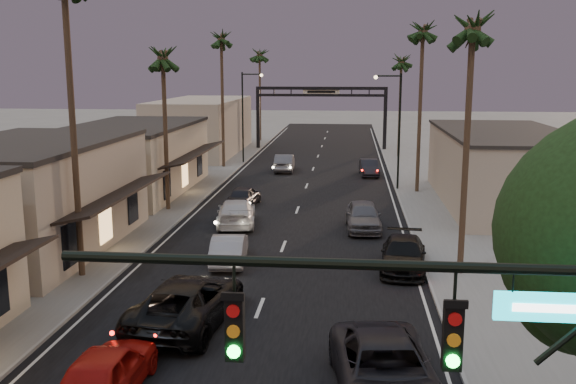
% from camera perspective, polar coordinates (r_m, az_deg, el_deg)
% --- Properties ---
extents(ground, '(200.00, 200.00, 0.00)m').
position_cam_1_polar(ground, '(46.01, 1.15, -0.81)').
color(ground, slate).
rests_on(ground, ground).
extents(road, '(14.00, 120.00, 0.02)m').
position_cam_1_polar(road, '(50.91, 1.59, 0.34)').
color(road, black).
rests_on(road, ground).
extents(sidewalk_left, '(5.00, 92.00, 0.12)m').
position_cam_1_polar(sidewalk_left, '(59.11, -7.16, 1.80)').
color(sidewalk_left, slate).
rests_on(sidewalk_left, ground).
extents(sidewalk_right, '(5.00, 92.00, 0.12)m').
position_cam_1_polar(sidewalk_right, '(57.99, 11.49, 1.49)').
color(sidewalk_right, slate).
rests_on(sidewalk_right, ground).
extents(storefront_mid, '(8.00, 14.00, 5.50)m').
position_cam_1_polar(storefront_mid, '(35.65, -22.05, -0.57)').
color(storefront_mid, '#9F937F').
rests_on(storefront_mid, ground).
extents(storefront_far, '(8.00, 16.00, 5.00)m').
position_cam_1_polar(storefront_far, '(50.20, -13.64, 2.77)').
color(storefront_far, '#BBAC8F').
rests_on(storefront_far, ground).
extents(storefront_dist, '(8.00, 20.00, 6.00)m').
position_cam_1_polar(storefront_dist, '(72.11, -7.67, 5.78)').
color(storefront_dist, '#9F937F').
rests_on(storefront_dist, ground).
extents(building_right, '(8.00, 18.00, 5.00)m').
position_cam_1_polar(building_right, '(46.64, 18.58, 1.90)').
color(building_right, '#9F937F').
rests_on(building_right, ground).
extents(traffic_signal, '(8.51, 0.22, 7.80)m').
position_cam_1_polar(traffic_signal, '(10.14, 18.26, -14.70)').
color(traffic_signal, black).
rests_on(traffic_signal, ground).
extents(arch, '(15.20, 0.40, 7.27)m').
position_cam_1_polar(arch, '(75.09, 2.97, 8.00)').
color(arch, black).
rests_on(arch, ground).
extents(streetlight_right, '(2.13, 0.30, 9.00)m').
position_cam_1_polar(streetlight_right, '(50.20, 9.57, 6.18)').
color(streetlight_right, black).
rests_on(streetlight_right, ground).
extents(streetlight_left, '(2.13, 0.30, 9.00)m').
position_cam_1_polar(streetlight_left, '(63.90, -3.81, 7.30)').
color(streetlight_left, black).
rests_on(streetlight_left, ground).
extents(palm_lc, '(3.20, 3.20, 12.20)m').
position_cam_1_polar(palm_lc, '(42.67, -11.10, 12.22)').
color(palm_lc, '#38281C').
rests_on(palm_lc, ground).
extents(palm_ld, '(3.20, 3.20, 14.20)m').
position_cam_1_polar(palm_ld, '(61.19, -5.96, 13.74)').
color(palm_ld, '#38281C').
rests_on(palm_ld, ground).
extents(palm_ra, '(3.20, 3.20, 13.20)m').
position_cam_1_polar(palm_ra, '(29.44, 16.14, 14.56)').
color(palm_ra, '#38281C').
rests_on(palm_ra, ground).
extents(palm_rb, '(3.20, 3.20, 14.20)m').
position_cam_1_polar(palm_rb, '(49.28, 11.93, 14.26)').
color(palm_rb, '#38281C').
rests_on(palm_rb, ground).
extents(palm_rc, '(3.20, 3.20, 12.20)m').
position_cam_1_polar(palm_rc, '(69.11, 10.06, 11.69)').
color(palm_rc, '#38281C').
rests_on(palm_rc, ground).
extents(palm_far, '(3.20, 3.20, 13.20)m').
position_cam_1_polar(palm_far, '(83.77, -2.54, 12.36)').
color(palm_far, '#38281C').
rests_on(palm_far, ground).
extents(oncoming_red, '(1.97, 4.73, 1.60)m').
position_cam_1_polar(oncoming_red, '(19.86, -15.85, -15.08)').
color(oncoming_red, '#990F0B').
rests_on(oncoming_red, ground).
extents(oncoming_pickup, '(3.66, 6.71, 1.79)m').
position_cam_1_polar(oncoming_pickup, '(24.33, -8.91, -9.59)').
color(oncoming_pickup, black).
rests_on(oncoming_pickup, ground).
extents(oncoming_silver, '(1.96, 4.58, 1.47)m').
position_cam_1_polar(oncoming_silver, '(31.51, -5.24, -5.01)').
color(oncoming_silver, gray).
rests_on(oncoming_silver, ground).
extents(oncoming_white, '(2.97, 5.75, 1.59)m').
position_cam_1_polar(oncoming_white, '(38.91, -4.62, -1.82)').
color(oncoming_white, silver).
rests_on(oncoming_white, ground).
extents(oncoming_dgrey, '(2.03, 4.34, 1.44)m').
position_cam_1_polar(oncoming_dgrey, '(44.30, -3.91, -0.35)').
color(oncoming_dgrey, black).
rests_on(oncoming_dgrey, ground).
extents(oncoming_grey_far, '(1.88, 4.86, 1.58)m').
position_cam_1_polar(oncoming_grey_far, '(59.20, -0.32, 2.61)').
color(oncoming_grey_far, '#525358').
rests_on(oncoming_grey_far, ground).
extents(curbside_near, '(3.55, 6.47, 1.72)m').
position_cam_1_polar(curbside_near, '(19.23, 8.68, -15.48)').
color(curbside_near, black).
rests_on(curbside_near, ground).
extents(curbside_black, '(2.53, 5.27, 1.48)m').
position_cam_1_polar(curbside_black, '(30.86, 10.22, -5.48)').
color(curbside_black, black).
rests_on(curbside_black, ground).
extents(curbside_grey, '(2.21, 5.02, 1.68)m').
position_cam_1_polar(curbside_grey, '(37.97, 6.70, -2.11)').
color(curbside_grey, '#535359').
rests_on(curbside_grey, ground).
extents(curbside_far, '(1.82, 4.42, 1.42)m').
position_cam_1_polar(curbside_far, '(57.22, 7.22, 2.16)').
color(curbside_far, black).
rests_on(curbside_far, ground).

